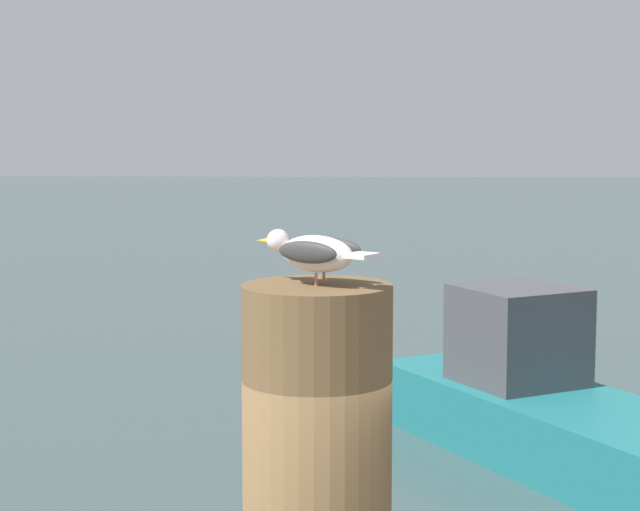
{
  "coord_description": "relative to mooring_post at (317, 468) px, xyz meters",
  "views": [
    {
      "loc": [
        1.09,
        -3.38,
        3.21
      ],
      "look_at": [
        0.98,
        -0.06,
        2.81
      ],
      "focal_mm": 64.29,
      "sensor_mm": 36.0,
      "label": 1
    }
  ],
  "objects": [
    {
      "name": "seagull",
      "position": [
        -0.01,
        0.0,
        0.6
      ],
      "size": [
        0.35,
        0.26,
        0.14
      ],
      "color": "#C66A60",
      "rests_on": "mooring_post"
    },
    {
      "name": "boat_teal",
      "position": [
        2.35,
        6.77,
        -1.8
      ],
      "size": [
        3.86,
        5.49,
        1.86
      ],
      "color": "#1E7075",
      "rests_on": "ground_plane"
    },
    {
      "name": "mooring_post",
      "position": [
        0.0,
        0.0,
        0.0
      ],
      "size": [
        0.41,
        0.41,
        1.03
      ],
      "primitive_type": "cylinder",
      "color": "brown",
      "rests_on": "harbor_quay"
    }
  ]
}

